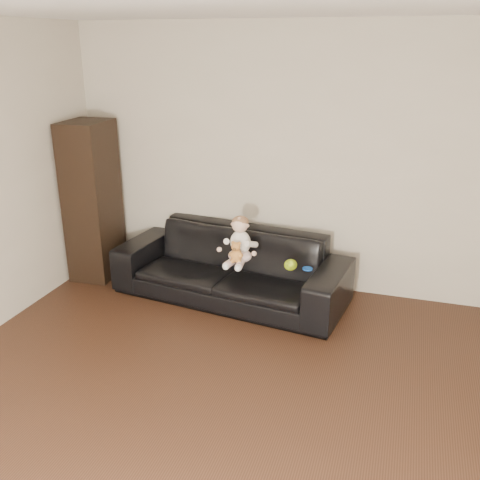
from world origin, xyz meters
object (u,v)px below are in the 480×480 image
(toy_green, at_px, (291,265))
(cabinet, at_px, (93,201))
(toy_blue_disc, at_px, (308,269))
(baby, at_px, (240,242))
(sofa, at_px, (231,266))
(teddy_bear, at_px, (236,252))
(toy_rattle, at_px, (293,266))

(toy_green, bearing_deg, cabinet, 173.40)
(toy_green, distance_m, toy_blue_disc, 0.16)
(baby, bearing_deg, cabinet, 172.79)
(sofa, relative_size, baby, 5.01)
(sofa, bearing_deg, toy_green, -6.12)
(sofa, xyz_separation_m, teddy_bear, (0.14, -0.26, 0.26))
(sofa, height_order, toy_rattle, sofa)
(sofa, relative_size, toy_blue_disc, 24.26)
(cabinet, relative_size, toy_rattle, 25.06)
(toy_green, relative_size, toy_blue_disc, 1.54)
(sofa, height_order, toy_blue_disc, sofa)
(toy_green, bearing_deg, toy_blue_disc, 21.86)
(sofa, bearing_deg, cabinet, -176.09)
(cabinet, height_order, toy_green, cabinet)
(sofa, relative_size, toy_green, 15.74)
(sofa, bearing_deg, toy_blue_disc, 0.66)
(baby, height_order, teddy_bear, baby)
(teddy_bear, relative_size, toy_green, 1.41)
(teddy_bear, bearing_deg, toy_rattle, 21.28)
(sofa, distance_m, baby, 0.35)
(cabinet, bearing_deg, sofa, -8.09)
(cabinet, distance_m, toy_blue_disc, 2.38)
(toy_rattle, height_order, toy_blue_disc, toy_rattle)
(baby, xyz_separation_m, toy_blue_disc, (0.65, 0.03, -0.19))
(sofa, distance_m, teddy_bear, 0.39)
(sofa, bearing_deg, baby, -35.28)
(toy_rattle, relative_size, toy_blue_disc, 0.71)
(sofa, height_order, teddy_bear, teddy_bear)
(toy_green, bearing_deg, baby, 176.33)
(cabinet, xyz_separation_m, toy_blue_disc, (2.34, -0.19, -0.39))
(toy_green, bearing_deg, teddy_bear, -167.82)
(baby, xyz_separation_m, toy_rattle, (0.52, -0.00, -0.17))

